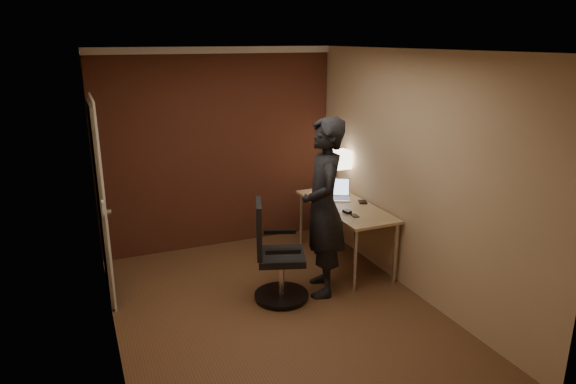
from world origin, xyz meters
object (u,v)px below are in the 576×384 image
object	(u,v)px
desk_lamp	(340,160)
laptop	(336,193)
wallet	(363,202)
desk	(350,214)
phone	(355,216)
person	(324,208)
mouse	(347,212)
office_chair	(275,258)

from	to	relation	value
desk_lamp	laptop	bearing A→B (deg)	-126.15
desk_lamp	wallet	size ratio (longest dim) A/B	4.86
desk	desk_lamp	distance (m)	0.73
desk_lamp	phone	world-z (taller)	desk_lamp
phone	wallet	xyz separation A→B (m)	(0.32, 0.37, 0.01)
person	phone	bearing A→B (deg)	127.00
mouse	wallet	size ratio (longest dim) A/B	0.91
laptop	mouse	size ratio (longest dim) A/B	4.11
desk_lamp	laptop	distance (m)	0.44
laptop	wallet	bearing A→B (deg)	-56.00
phone	office_chair	xyz separation A→B (m)	(-1.00, -0.13, -0.28)
person	laptop	bearing A→B (deg)	163.07
mouse	wallet	bearing A→B (deg)	27.61
person	office_chair	bearing A→B (deg)	-73.64
wallet	phone	bearing A→B (deg)	-131.02
mouse	desk_lamp	bearing A→B (deg)	60.62
phone	person	bearing A→B (deg)	-156.98
desk	desk_lamp	xyz separation A→B (m)	(0.10, 0.48, 0.55)
person	wallet	bearing A→B (deg)	142.32
desk	laptop	xyz separation A→B (m)	(-0.05, 0.27, 0.19)
desk_lamp	office_chair	world-z (taller)	desk_lamp
desk_lamp	desk	bearing A→B (deg)	-101.97
desk	mouse	bearing A→B (deg)	-126.42
desk	office_chair	bearing A→B (deg)	-155.76
phone	wallet	bearing A→B (deg)	53.62
wallet	office_chair	distance (m)	1.44
desk	phone	bearing A→B (deg)	-113.60
laptop	phone	world-z (taller)	laptop
mouse	person	xyz separation A→B (m)	(-0.44, -0.28, 0.19)
desk_lamp	laptop	xyz separation A→B (m)	(-0.15, -0.21, -0.35)
phone	office_chair	distance (m)	1.04
phone	office_chair	size ratio (longest dim) A/B	0.11
laptop	wallet	xyz separation A→B (m)	(0.20, -0.30, -0.05)
desk_lamp	person	distance (m)	1.28
wallet	desk	bearing A→B (deg)	170.82
desk	person	bearing A→B (deg)	-139.26
desk	wallet	distance (m)	0.21
desk	mouse	size ratio (longest dim) A/B	15.00
laptop	office_chair	world-z (taller)	office_chair
mouse	office_chair	xyz separation A→B (m)	(-0.97, -0.26, -0.29)
desk_lamp	wallet	bearing A→B (deg)	-84.59
office_chair	person	distance (m)	0.71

